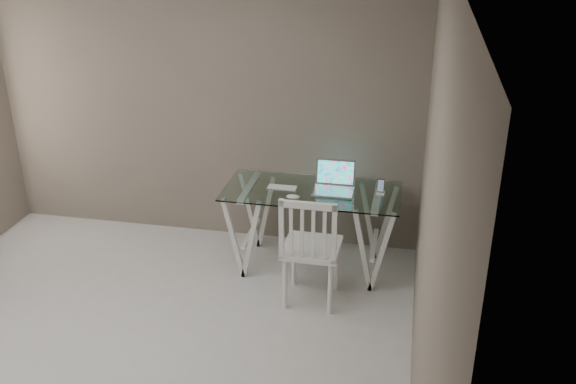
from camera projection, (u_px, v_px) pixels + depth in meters
The scene contains 7 objects.
room at pixel (70, 141), 3.70m from camera, with size 4.50×4.52×2.71m.
desk at pixel (312, 228), 5.59m from camera, with size 1.50×0.70×0.75m.
chair at pixel (310, 246), 4.99m from camera, with size 0.45×0.45×0.97m.
laptop at pixel (334, 183), 5.44m from camera, with size 0.34×0.29×0.24m.
keyboard at pixel (282, 188), 5.49m from camera, with size 0.26×0.11×0.01m, color silver.
mouse at pixel (293, 197), 5.29m from camera, with size 0.11×0.07×0.04m, color silver.
phone_dock at pixel (380, 190), 5.37m from camera, with size 0.07×0.07×0.13m.
Camera 1 is at (1.86, -3.16, 2.96)m, focal length 40.00 mm.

